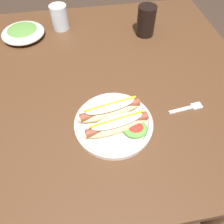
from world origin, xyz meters
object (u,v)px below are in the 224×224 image
(soda_cup, at_px, (146,21))
(side_bowl, at_px, (23,32))
(hot_dog_plate, at_px, (115,121))
(fork, at_px, (188,108))
(water_cup, at_px, (60,17))

(soda_cup, xyz_separation_m, side_bowl, (-0.54, 0.07, -0.04))
(hot_dog_plate, xyz_separation_m, side_bowl, (-0.32, 0.55, -0.00))
(fork, height_order, soda_cup, soda_cup)
(hot_dog_plate, distance_m, side_bowl, 0.63)
(soda_cup, relative_size, side_bowl, 0.68)
(water_cup, distance_m, side_bowl, 0.18)
(water_cup, xyz_separation_m, side_bowl, (-0.17, -0.05, -0.03))
(fork, bearing_deg, water_cup, 118.54)
(fork, distance_m, side_bowl, 0.78)
(hot_dog_plate, height_order, water_cup, water_cup)
(hot_dog_plate, distance_m, fork, 0.26)
(water_cup, height_order, side_bowl, water_cup)
(hot_dog_plate, distance_m, water_cup, 0.61)
(soda_cup, bearing_deg, water_cup, 163.10)
(water_cup, bearing_deg, side_bowl, -164.36)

